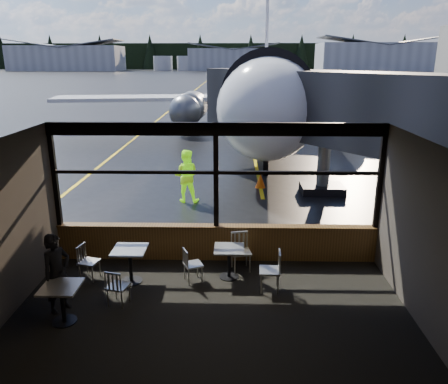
{
  "coord_description": "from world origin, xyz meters",
  "views": [
    {
      "loc": [
        0.43,
        -10.19,
        4.93
      ],
      "look_at": [
        0.17,
        1.0,
        1.5
      ],
      "focal_mm": 35.0,
      "sensor_mm": 36.0,
      "label": 1
    }
  ],
  "objects_px": {
    "cafe_table_near": "(229,263)",
    "chair_near_w": "(193,265)",
    "chair_near_e": "(270,271)",
    "cafe_table_left": "(63,304)",
    "airliner": "(267,47)",
    "passenger": "(57,273)",
    "cafe_table_mid": "(131,266)",
    "chair_mid_s": "(118,287)",
    "ground_crew": "(186,176)",
    "chair_mid_w": "(89,262)",
    "chair_near_n": "(241,252)",
    "jet_bridge": "(323,127)",
    "cone_nose": "(260,181)"
  },
  "relations": [
    {
      "from": "chair_mid_s",
      "to": "passenger",
      "type": "distance_m",
      "value": 1.23
    },
    {
      "from": "chair_near_n",
      "to": "passenger",
      "type": "relative_size",
      "value": 0.57
    },
    {
      "from": "airliner",
      "to": "chair_near_w",
      "type": "distance_m",
      "value": 22.88
    },
    {
      "from": "chair_near_e",
      "to": "passenger",
      "type": "relative_size",
      "value": 0.57
    },
    {
      "from": "chair_near_n",
      "to": "cone_nose",
      "type": "height_order",
      "value": "chair_near_n"
    },
    {
      "from": "ground_crew",
      "to": "chair_mid_w",
      "type": "bearing_deg",
      "value": 78.44
    },
    {
      "from": "chair_near_w",
      "to": "chair_near_n",
      "type": "distance_m",
      "value": 1.24
    },
    {
      "from": "cafe_table_near",
      "to": "cafe_table_mid",
      "type": "distance_m",
      "value": 2.26
    },
    {
      "from": "chair_near_e",
      "to": "chair_mid_s",
      "type": "relative_size",
      "value": 1.14
    },
    {
      "from": "cafe_table_near",
      "to": "cafe_table_left",
      "type": "relative_size",
      "value": 0.96
    },
    {
      "from": "ground_crew",
      "to": "chair_near_w",
      "type": "bearing_deg",
      "value": 101.54
    },
    {
      "from": "chair_near_e",
      "to": "cone_nose",
      "type": "xyz_separation_m",
      "value": [
        0.26,
        8.09,
        -0.19
      ]
    },
    {
      "from": "cafe_table_left",
      "to": "chair_near_n",
      "type": "height_order",
      "value": "chair_near_n"
    },
    {
      "from": "ground_crew",
      "to": "chair_near_n",
      "type": "bearing_deg",
      "value": 113.41
    },
    {
      "from": "jet_bridge",
      "to": "chair_near_n",
      "type": "xyz_separation_m",
      "value": [
        -2.99,
        -6.1,
        -2.1
      ]
    },
    {
      "from": "cafe_table_mid",
      "to": "chair_near_n",
      "type": "xyz_separation_m",
      "value": [
        2.53,
        0.63,
        0.06
      ]
    },
    {
      "from": "chair_mid_w",
      "to": "passenger",
      "type": "xyz_separation_m",
      "value": [
        -0.18,
        -1.33,
        0.41
      ]
    },
    {
      "from": "chair_near_e",
      "to": "chair_near_w",
      "type": "relative_size",
      "value": 1.15
    },
    {
      "from": "ground_crew",
      "to": "cone_nose",
      "type": "relative_size",
      "value": 3.31
    },
    {
      "from": "airliner",
      "to": "chair_mid_w",
      "type": "distance_m",
      "value": 23.27
    },
    {
      "from": "jet_bridge",
      "to": "cafe_table_near",
      "type": "height_order",
      "value": "jet_bridge"
    },
    {
      "from": "cafe_table_left",
      "to": "passenger",
      "type": "distance_m",
      "value": 0.65
    },
    {
      "from": "cafe_table_left",
      "to": "chair_near_n",
      "type": "relative_size",
      "value": 0.83
    },
    {
      "from": "jet_bridge",
      "to": "chair_mid_s",
      "type": "bearing_deg",
      "value": -125.8
    },
    {
      "from": "chair_near_n",
      "to": "passenger",
      "type": "distance_m",
      "value": 4.14
    },
    {
      "from": "cafe_table_near",
      "to": "ground_crew",
      "type": "xyz_separation_m",
      "value": [
        -1.6,
        5.72,
        0.57
      ]
    },
    {
      "from": "chair_near_n",
      "to": "airliner",
      "type": "bearing_deg",
      "value": -106.71
    },
    {
      "from": "chair_near_e",
      "to": "chair_near_n",
      "type": "relative_size",
      "value": 1.0
    },
    {
      "from": "airliner",
      "to": "cone_nose",
      "type": "relative_size",
      "value": 64.95
    },
    {
      "from": "cafe_table_near",
      "to": "chair_near_w",
      "type": "height_order",
      "value": "chair_near_w"
    },
    {
      "from": "cone_nose",
      "to": "chair_near_e",
      "type": "bearing_deg",
      "value": -91.82
    },
    {
      "from": "airliner",
      "to": "cafe_table_mid",
      "type": "xyz_separation_m",
      "value": [
        -4.54,
        -22.12,
        -5.23
      ]
    },
    {
      "from": "airliner",
      "to": "chair_near_n",
      "type": "bearing_deg",
      "value": -91.66
    },
    {
      "from": "chair_near_w",
      "to": "ground_crew",
      "type": "height_order",
      "value": "ground_crew"
    },
    {
      "from": "airliner",
      "to": "chair_near_e",
      "type": "xyz_separation_m",
      "value": [
        -1.4,
        -22.43,
        -5.17
      ]
    },
    {
      "from": "chair_near_e",
      "to": "cafe_table_mid",
      "type": "bearing_deg",
      "value": 86.98
    },
    {
      "from": "chair_near_e",
      "to": "chair_mid_s",
      "type": "bearing_deg",
      "value": 104.25
    },
    {
      "from": "cafe_table_near",
      "to": "cafe_table_mid",
      "type": "height_order",
      "value": "cafe_table_mid"
    },
    {
      "from": "airliner",
      "to": "chair_near_n",
      "type": "height_order",
      "value": "airliner"
    },
    {
      "from": "cafe_table_left",
      "to": "passenger",
      "type": "relative_size",
      "value": 0.47
    },
    {
      "from": "cafe_table_left",
      "to": "chair_near_w",
      "type": "bearing_deg",
      "value": 35.76
    },
    {
      "from": "cone_nose",
      "to": "chair_mid_s",
      "type": "bearing_deg",
      "value": -111.47
    },
    {
      "from": "chair_near_e",
      "to": "chair_near_w",
      "type": "distance_m",
      "value": 1.77
    },
    {
      "from": "cafe_table_left",
      "to": "chair_near_e",
      "type": "distance_m",
      "value": 4.3
    },
    {
      "from": "jet_bridge",
      "to": "passenger",
      "type": "bearing_deg",
      "value": -130.12
    },
    {
      "from": "chair_near_w",
      "to": "chair_mid_s",
      "type": "bearing_deg",
      "value": -78.73
    },
    {
      "from": "jet_bridge",
      "to": "cone_nose",
      "type": "relative_size",
      "value": 20.72
    },
    {
      "from": "chair_near_e",
      "to": "chair_near_n",
      "type": "xyz_separation_m",
      "value": [
        -0.62,
        0.94,
        0.0
      ]
    },
    {
      "from": "jet_bridge",
      "to": "cafe_table_mid",
      "type": "xyz_separation_m",
      "value": [
        -5.51,
        -6.73,
        -2.16
      ]
    },
    {
      "from": "cafe_table_near",
      "to": "chair_near_n",
      "type": "distance_m",
      "value": 0.47
    }
  ]
}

